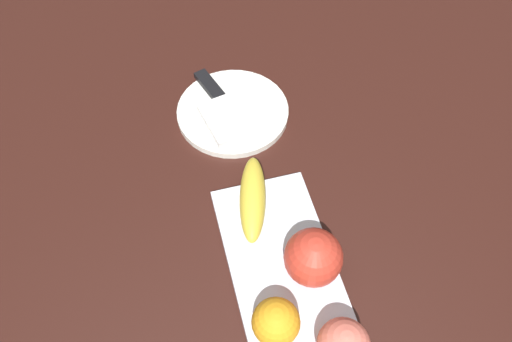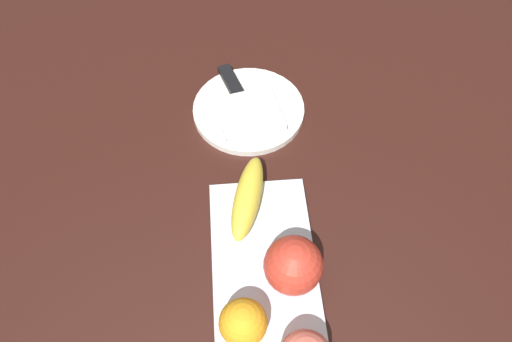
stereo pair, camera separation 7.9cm
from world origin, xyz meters
The scene contains 8 objects.
ground_plane centered at (0.00, 0.00, 0.00)m, with size 2.40×2.40×0.00m, color #321712.
fruit_tray centered at (-0.05, 0.03, 0.01)m, with size 0.33×0.15×0.02m, color silver.
apple centered at (-0.05, 0.07, 0.06)m, with size 0.08×0.08×0.08m, color red.
banana centered at (-0.17, 0.01, 0.04)m, with size 0.15×0.04×0.04m, color gold.
orange_near_apple centered at (0.02, -0.01, 0.05)m, with size 0.06×0.06×0.06m, color orange.
dinner_plate centered at (-0.38, 0.03, 0.01)m, with size 0.21×0.21×0.01m, color white.
folded_napkin centered at (-0.36, 0.03, 0.02)m, with size 0.10×0.11×0.02m, color white.
knife centered at (-0.43, 0.01, 0.02)m, with size 0.18×0.08×0.01m.
Camera 1 is at (0.21, -0.09, 0.70)m, focal length 34.79 mm.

